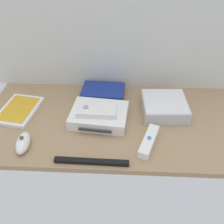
{
  "coord_description": "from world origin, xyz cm",
  "views": [
    {
      "loc": [
        3.56,
        -74.16,
        63.78
      ],
      "look_at": [
        0.0,
        0.0,
        4.0
      ],
      "focal_mm": 40.73,
      "sensor_mm": 36.0,
      "label": 1
    }
  ],
  "objects_px": {
    "game_console": "(99,116)",
    "game_case": "(19,110)",
    "network_router": "(103,92)",
    "remote_wand": "(149,141)",
    "remote_nunchuk": "(23,143)",
    "sensor_bar": "(91,162)",
    "remote_classic_pad": "(97,110)",
    "mini_computer": "(164,106)"
  },
  "relations": [
    {
      "from": "game_case",
      "to": "remote_wand",
      "type": "relative_size",
      "value": 1.38
    },
    {
      "from": "game_console",
      "to": "network_router",
      "type": "relative_size",
      "value": 1.2
    },
    {
      "from": "network_router",
      "to": "game_console",
      "type": "bearing_deg",
      "value": -87.39
    },
    {
      "from": "network_router",
      "to": "remote_nunchuk",
      "type": "relative_size",
      "value": 1.8
    },
    {
      "from": "game_console",
      "to": "mini_computer",
      "type": "distance_m",
      "value": 0.26
    },
    {
      "from": "remote_nunchuk",
      "to": "remote_classic_pad",
      "type": "relative_size",
      "value": 0.72
    },
    {
      "from": "remote_nunchuk",
      "to": "network_router",
      "type": "bearing_deg",
      "value": 46.84
    },
    {
      "from": "game_case",
      "to": "remote_wand",
      "type": "distance_m",
      "value": 0.53
    },
    {
      "from": "game_case",
      "to": "remote_nunchuk",
      "type": "height_order",
      "value": "remote_nunchuk"
    },
    {
      "from": "network_router",
      "to": "sensor_bar",
      "type": "bearing_deg",
      "value": -87.87
    },
    {
      "from": "remote_nunchuk",
      "to": "remote_classic_pad",
      "type": "xyz_separation_m",
      "value": [
        0.24,
        0.15,
        0.03
      ]
    },
    {
      "from": "game_case",
      "to": "network_router",
      "type": "bearing_deg",
      "value": 29.94
    },
    {
      "from": "network_router",
      "to": "remote_nunchuk",
      "type": "height_order",
      "value": "remote_nunchuk"
    },
    {
      "from": "remote_wand",
      "to": "remote_nunchuk",
      "type": "distance_m",
      "value": 0.43
    },
    {
      "from": "game_console",
      "to": "mini_computer",
      "type": "xyz_separation_m",
      "value": [
        0.25,
        0.07,
        0.0
      ]
    },
    {
      "from": "network_router",
      "to": "remote_nunchuk",
      "type": "xyz_separation_m",
      "value": [
        -0.25,
        -0.32,
        0.0
      ]
    },
    {
      "from": "network_router",
      "to": "sensor_bar",
      "type": "height_order",
      "value": "network_router"
    },
    {
      "from": "game_console",
      "to": "remote_classic_pad",
      "type": "height_order",
      "value": "remote_classic_pad"
    },
    {
      "from": "game_console",
      "to": "remote_nunchuk",
      "type": "height_order",
      "value": "remote_nunchuk"
    },
    {
      "from": "game_case",
      "to": "remote_nunchuk",
      "type": "distance_m",
      "value": 0.21
    },
    {
      "from": "network_router",
      "to": "remote_wand",
      "type": "relative_size",
      "value": 1.23
    },
    {
      "from": "game_console",
      "to": "game_case",
      "type": "relative_size",
      "value": 1.08
    },
    {
      "from": "network_router",
      "to": "remote_wand",
      "type": "bearing_deg",
      "value": -54.55
    },
    {
      "from": "game_console",
      "to": "remote_wand",
      "type": "bearing_deg",
      "value": -27.62
    },
    {
      "from": "mini_computer",
      "to": "sensor_bar",
      "type": "height_order",
      "value": "mini_computer"
    },
    {
      "from": "mini_computer",
      "to": "remote_nunchuk",
      "type": "bearing_deg",
      "value": -156.18
    },
    {
      "from": "game_case",
      "to": "remote_wand",
      "type": "xyz_separation_m",
      "value": [
        0.51,
        -0.16,
        0.01
      ]
    },
    {
      "from": "remote_nunchuk",
      "to": "sensor_bar",
      "type": "relative_size",
      "value": 0.43
    },
    {
      "from": "sensor_bar",
      "to": "network_router",
      "type": "bearing_deg",
      "value": 89.77
    },
    {
      "from": "game_console",
      "to": "mini_computer",
      "type": "relative_size",
      "value": 1.25
    },
    {
      "from": "remote_wand",
      "to": "remote_nunchuk",
      "type": "xyz_separation_m",
      "value": [
        -0.43,
        -0.03,
        0.01
      ]
    },
    {
      "from": "remote_classic_pad",
      "to": "remote_nunchuk",
      "type": "bearing_deg",
      "value": -147.38
    },
    {
      "from": "mini_computer",
      "to": "remote_nunchuk",
      "type": "xyz_separation_m",
      "value": [
        -0.5,
        -0.22,
        -0.01
      ]
    },
    {
      "from": "remote_nunchuk",
      "to": "mini_computer",
      "type": "bearing_deg",
      "value": 18.47
    },
    {
      "from": "game_console",
      "to": "game_case",
      "type": "xyz_separation_m",
      "value": [
        -0.33,
        0.04,
        -0.01
      ]
    },
    {
      "from": "game_console",
      "to": "mini_computer",
      "type": "height_order",
      "value": "mini_computer"
    },
    {
      "from": "game_console",
      "to": "remote_wand",
      "type": "xyz_separation_m",
      "value": [
        0.18,
        -0.12,
        -0.01
      ]
    },
    {
      "from": "game_console",
      "to": "remote_classic_pad",
      "type": "distance_m",
      "value": 0.03
    },
    {
      "from": "mini_computer",
      "to": "remote_wand",
      "type": "bearing_deg",
      "value": -111.2
    },
    {
      "from": "mini_computer",
      "to": "remote_classic_pad",
      "type": "distance_m",
      "value": 0.27
    },
    {
      "from": "game_console",
      "to": "sensor_bar",
      "type": "relative_size",
      "value": 0.94
    },
    {
      "from": "sensor_bar",
      "to": "game_case",
      "type": "bearing_deg",
      "value": 143.13
    }
  ]
}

